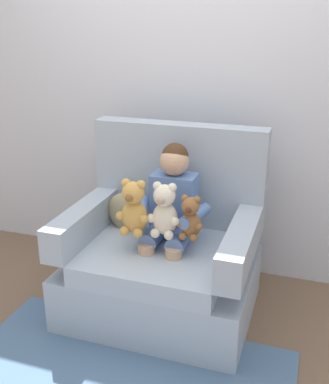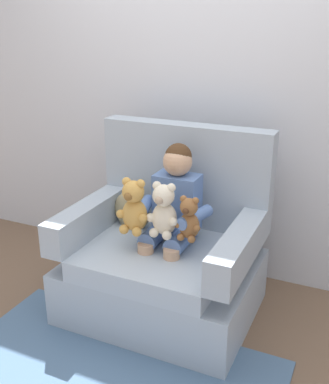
{
  "view_description": "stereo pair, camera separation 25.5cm",
  "coord_description": "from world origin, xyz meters",
  "px_view_note": "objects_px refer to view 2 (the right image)",
  "views": [
    {
      "loc": [
        0.8,
        -2.32,
        1.71
      ],
      "look_at": [
        0.04,
        -0.05,
        0.81
      ],
      "focal_mm": 43.52,
      "sensor_mm": 36.0,
      "label": 1
    },
    {
      "loc": [
        1.04,
        -2.22,
        1.71
      ],
      "look_at": [
        0.04,
        -0.05,
        0.81
      ],
      "focal_mm": 43.52,
      "sensor_mm": 36.0,
      "label": 2
    }
  ],
  "objects_px": {
    "plush_honey": "(134,207)",
    "plush_brown": "(189,220)",
    "seated_child": "(173,208)",
    "armchair": "(166,257)",
    "plush_cream": "(164,211)",
    "throw_pillow": "(132,211)"
  },
  "relations": [
    {
      "from": "plush_cream",
      "to": "throw_pillow",
      "type": "xyz_separation_m",
      "value": [
        -0.34,
        0.25,
        -0.15
      ]
    },
    {
      "from": "plush_cream",
      "to": "plush_brown",
      "type": "bearing_deg",
      "value": 14.57
    },
    {
      "from": "seated_child",
      "to": "plush_honey",
      "type": "distance_m",
      "value": 0.24
    },
    {
      "from": "armchair",
      "to": "plush_honey",
      "type": "xyz_separation_m",
      "value": [
        -0.12,
        -0.17,
        0.37
      ]
    },
    {
      "from": "plush_cream",
      "to": "plush_honey",
      "type": "bearing_deg",
      "value": -160.39
    },
    {
      "from": "throw_pillow",
      "to": "armchair",
      "type": "bearing_deg",
      "value": -20.35
    },
    {
      "from": "armchair",
      "to": "plush_brown",
      "type": "distance_m",
      "value": 0.41
    },
    {
      "from": "armchair",
      "to": "plush_honey",
      "type": "distance_m",
      "value": 0.43
    },
    {
      "from": "seated_child",
      "to": "throw_pillow",
      "type": "xyz_separation_m",
      "value": [
        -0.32,
        0.1,
        -0.11
      ]
    },
    {
      "from": "seated_child",
      "to": "plush_brown",
      "type": "height_order",
      "value": "seated_child"
    },
    {
      "from": "armchair",
      "to": "plush_cream",
      "type": "xyz_separation_m",
      "value": [
        0.05,
        -0.14,
        0.37
      ]
    },
    {
      "from": "plush_cream",
      "to": "throw_pillow",
      "type": "bearing_deg",
      "value": 153.37
    },
    {
      "from": "armchair",
      "to": "seated_child",
      "type": "height_order",
      "value": "armchair"
    },
    {
      "from": "armchair",
      "to": "throw_pillow",
      "type": "height_order",
      "value": "armchair"
    },
    {
      "from": "seated_child",
      "to": "plush_cream",
      "type": "bearing_deg",
      "value": -89.7
    },
    {
      "from": "seated_child",
      "to": "plush_brown",
      "type": "distance_m",
      "value": 0.21
    },
    {
      "from": "plush_honey",
      "to": "plush_brown",
      "type": "xyz_separation_m",
      "value": [
        0.31,
        0.04,
        -0.03
      ]
    },
    {
      "from": "plush_cream",
      "to": "throw_pillow",
      "type": "height_order",
      "value": "plush_cream"
    },
    {
      "from": "seated_child",
      "to": "armchair",
      "type": "bearing_deg",
      "value": -169.91
    },
    {
      "from": "seated_child",
      "to": "plush_honey",
      "type": "relative_size",
      "value": 2.58
    },
    {
      "from": "seated_child",
      "to": "plush_brown",
      "type": "xyz_separation_m",
      "value": [
        0.16,
        -0.14,
        0.01
      ]
    },
    {
      "from": "armchair",
      "to": "plush_cream",
      "type": "relative_size",
      "value": 3.53
    }
  ]
}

